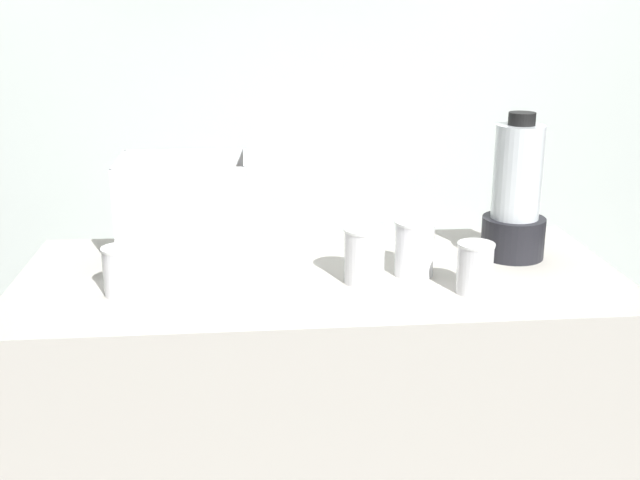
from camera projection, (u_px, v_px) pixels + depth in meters
name	position (u px, v px, depth m)	size (l,w,h in m)	color
counter	(320.00, 441.00, 1.94)	(1.40, 0.64, 0.90)	beige
back_wall_unit	(296.00, 81.00, 2.42)	(2.60, 0.24, 2.50)	silver
carrot_display_bin	(185.00, 226.00, 1.89)	(0.30, 0.23, 0.25)	white
blender_pitcher	(516.00, 200.00, 1.88)	(0.15, 0.15, 0.36)	black
juice_cup_pomegranate_far_left	(121.00, 274.00, 1.66)	(0.08, 0.08, 0.11)	white
juice_cup_orange_left	(364.00, 258.00, 1.73)	(0.09, 0.09, 0.13)	white
juice_cup_pomegranate_middle	(414.00, 251.00, 1.77)	(0.09, 0.09, 0.13)	white
juice_cup_mango_right	(475.00, 271.00, 1.67)	(0.08, 0.08, 0.11)	white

